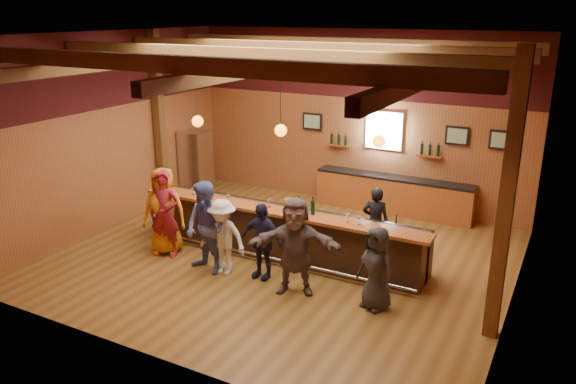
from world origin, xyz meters
name	(u,v)px	position (x,y,z in m)	size (l,w,h in m)	color
room	(282,104)	(0.00, 0.06, 3.21)	(9.04, 9.00, 4.52)	brown
bar_counter	(285,232)	(0.02, 0.15, 0.52)	(6.30, 1.07, 1.11)	black
back_bar_cabinet	(393,195)	(1.20, 3.72, 0.48)	(4.00, 0.52, 0.95)	brown
window	(384,130)	(0.80, 3.95, 2.05)	(0.95, 0.09, 0.95)	silver
framed_pictures	(418,132)	(1.67, 3.94, 2.10)	(5.35, 0.05, 0.45)	black
wine_shelves	(382,148)	(0.80, 3.88, 1.62)	(3.00, 0.18, 0.30)	brown
pendant_lights	(281,130)	(0.00, 0.00, 2.71)	(4.24, 0.24, 1.37)	black
stainless_fridge	(196,163)	(-4.10, 2.60, 0.90)	(0.70, 0.70, 1.80)	silver
customer_orange	(164,211)	(-2.29, -0.91, 0.93)	(0.91, 0.59, 1.86)	orange
customer_redvest	(165,214)	(-2.17, -1.03, 0.93)	(0.68, 0.45, 1.86)	maroon
customer_denim	(206,228)	(-0.96, -1.27, 0.92)	(0.90, 0.70, 1.84)	#535DA6
customer_white	(223,237)	(-0.65, -1.17, 0.76)	(0.98, 0.57, 1.52)	silver
customer_navy	(262,241)	(0.11, -0.97, 0.76)	(0.89, 0.37, 1.51)	#1C1B36
customer_brown	(295,246)	(0.94, -1.19, 0.91)	(1.68, 0.54, 1.82)	#604E4C
customer_dark	(376,268)	(2.43, -1.06, 0.75)	(0.73, 0.47, 1.49)	#29282B
bartender	(375,222)	(1.68, 0.99, 0.76)	(0.55, 0.36, 1.51)	black
ice_bucket	(289,204)	(0.21, -0.04, 1.22)	(0.20, 0.20, 0.22)	brown
bottle_a	(299,205)	(0.43, -0.05, 1.23)	(0.07, 0.07, 0.32)	black
bottle_b	(313,207)	(0.75, -0.07, 1.25)	(0.08, 0.08, 0.37)	black
glass_a	(169,186)	(-2.66, -0.26, 1.23)	(0.08, 0.08, 0.17)	silver
glass_b	(193,190)	(-2.09, -0.19, 1.23)	(0.07, 0.07, 0.16)	silver
glass_c	(209,192)	(-1.63, -0.20, 1.25)	(0.09, 0.09, 0.20)	silver
glass_d	(228,196)	(-1.13, -0.24, 1.23)	(0.08, 0.08, 0.17)	silver
glass_e	(269,201)	(-0.22, -0.10, 1.24)	(0.08, 0.08, 0.18)	silver
glass_f	(302,210)	(0.62, -0.28, 1.24)	(0.08, 0.08, 0.18)	silver
glass_g	(348,216)	(1.52, -0.17, 1.25)	(0.09, 0.09, 0.19)	silver
glass_h	(359,218)	(1.76, -0.18, 1.25)	(0.08, 0.08, 0.19)	silver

